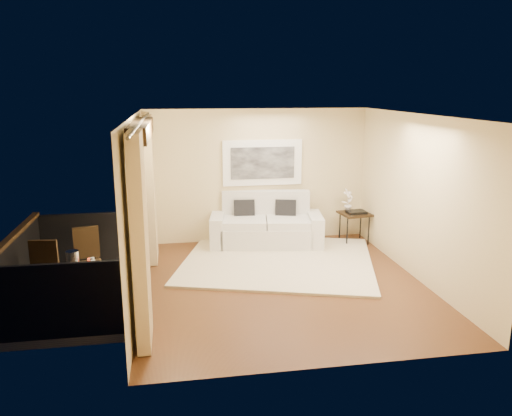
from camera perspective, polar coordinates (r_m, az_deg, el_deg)
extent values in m
plane|color=#573219|center=(8.20, 3.10, -8.68)|extent=(5.00, 5.00, 0.00)
plane|color=white|center=(7.59, 3.37, 10.52)|extent=(5.00, 5.00, 0.00)
plane|color=beige|center=(10.19, 0.15, 3.71)|extent=(4.50, 0.00, 4.50)
plane|color=beige|center=(5.47, 8.99, -5.34)|extent=(4.50, 0.00, 4.50)
plane|color=beige|center=(8.56, 18.10, 1.09)|extent=(0.00, 5.00, 5.00)
plane|color=beige|center=(9.43, -12.79, 2.55)|extent=(0.00, 2.70, 2.70)
plane|color=beige|center=(5.85, -14.66, -4.37)|extent=(0.00, 2.70, 2.70)
plane|color=beige|center=(7.44, -14.02, 8.92)|extent=(0.00, 2.40, 2.40)
cube|color=black|center=(7.43, -13.08, 8.73)|extent=(0.28, 2.40, 0.22)
cube|color=#605B56|center=(8.18, -19.34, -9.98)|extent=(1.80, 2.60, 0.12)
cube|color=black|center=(8.18, -25.62, -6.37)|extent=(0.06, 2.60, 1.00)
cube|color=black|center=(9.17, -18.33, -3.61)|extent=(1.80, 0.06, 1.00)
cube|color=black|center=(6.82, -21.47, -9.88)|extent=(1.80, 0.06, 1.00)
cube|color=black|center=(8.03, -26.00, -2.87)|extent=(0.10, 2.60, 0.06)
cube|color=#CFB27F|center=(9.13, -12.00, 2.04)|extent=(0.16, 0.75, 2.62)
cube|color=#CFB27F|center=(6.13, -13.11, -3.73)|extent=(0.16, 0.75, 2.62)
cylinder|color=#4C473F|center=(7.42, -12.97, 9.59)|extent=(0.04, 4.80, 0.04)
cube|color=white|center=(10.13, 0.75, 5.20)|extent=(1.62, 0.05, 0.92)
cube|color=black|center=(10.10, 0.78, 5.17)|extent=(1.30, 0.02, 0.64)
cube|color=beige|center=(9.19, 2.51, -6.01)|extent=(4.08, 3.79, 0.04)
cube|color=silver|center=(10.01, 1.18, -3.14)|extent=(1.90, 1.20, 0.44)
cube|color=silver|center=(10.25, 1.12, -0.36)|extent=(1.79, 0.50, 0.86)
cube|color=silver|center=(10.00, -4.41, -2.57)|extent=(0.39, 0.97, 0.65)
cube|color=silver|center=(10.06, 6.74, -2.52)|extent=(0.39, 0.97, 0.65)
cube|color=silver|center=(9.89, -1.29, -1.57)|extent=(0.96, 0.96, 0.15)
cube|color=silver|center=(9.92, 3.67, -1.55)|extent=(0.96, 0.96, 0.15)
cube|color=black|center=(10.08, -1.35, -0.24)|extent=(0.43, 0.22, 0.43)
cube|color=black|center=(10.11, 3.41, -0.22)|extent=(0.46, 0.30, 0.43)
cube|color=black|center=(10.36, 11.21, -0.64)|extent=(0.64, 0.64, 0.04)
cylinder|color=black|center=(10.16, 10.38, -2.70)|extent=(0.03, 0.03, 0.58)
cylinder|color=black|center=(10.32, 12.76, -2.56)|extent=(0.03, 0.03, 0.58)
cylinder|color=black|center=(10.57, 9.55, -2.02)|extent=(0.03, 0.03, 0.58)
cylinder|color=black|center=(10.72, 11.85, -1.90)|extent=(0.03, 0.03, 0.58)
cube|color=black|center=(10.32, 11.38, -0.45)|extent=(0.39, 0.30, 0.05)
imported|color=white|center=(10.36, 10.47, 0.86)|extent=(0.30, 0.28, 0.48)
cube|color=black|center=(7.41, -19.16, -6.55)|extent=(0.71, 0.71, 0.04)
cylinder|color=black|center=(7.37, -21.04, -9.67)|extent=(0.04, 0.04, 0.62)
cylinder|color=black|center=(7.28, -17.43, -9.63)|extent=(0.04, 0.04, 0.62)
cylinder|color=black|center=(7.79, -20.39, -8.34)|extent=(0.04, 0.04, 0.62)
cylinder|color=black|center=(7.71, -16.98, -8.29)|extent=(0.04, 0.04, 0.62)
cube|color=black|center=(8.78, -18.80, -4.89)|extent=(0.48, 0.48, 0.05)
cube|color=black|center=(8.54, -18.82, -3.74)|extent=(0.40, 0.14, 0.52)
cylinder|color=black|center=(9.02, -17.74, -5.83)|extent=(0.03, 0.03, 0.41)
cylinder|color=black|center=(9.00, -19.80, -6.04)|extent=(0.03, 0.03, 0.41)
cylinder|color=black|center=(8.71, -17.53, -6.51)|extent=(0.03, 0.03, 0.41)
cylinder|color=black|center=(8.69, -19.66, -6.72)|extent=(0.03, 0.03, 0.41)
cube|color=black|center=(7.89, -23.38, -7.33)|extent=(0.46, 0.46, 0.05)
cube|color=black|center=(7.98, -23.06, -5.23)|extent=(0.41, 0.11, 0.53)
cylinder|color=black|center=(7.90, -24.79, -9.25)|extent=(0.03, 0.03, 0.42)
cylinder|color=black|center=(7.77, -22.53, -9.38)|extent=(0.03, 0.03, 0.42)
cylinder|color=black|center=(8.18, -23.89, -8.37)|extent=(0.03, 0.03, 0.42)
cylinder|color=black|center=(8.06, -21.69, -8.49)|extent=(0.03, 0.03, 0.42)
cylinder|color=silver|center=(7.52, -20.23, -5.37)|extent=(0.18, 0.18, 0.20)
cylinder|color=red|center=(7.52, -18.49, -5.73)|extent=(0.06, 0.06, 0.07)
cylinder|color=silver|center=(7.18, -19.80, -6.31)|extent=(0.04, 0.04, 0.18)
cylinder|color=white|center=(7.28, -18.10, -6.15)|extent=(0.06, 0.06, 0.12)
cylinder|color=silver|center=(7.39, -18.19, -5.84)|extent=(0.06, 0.06, 0.12)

